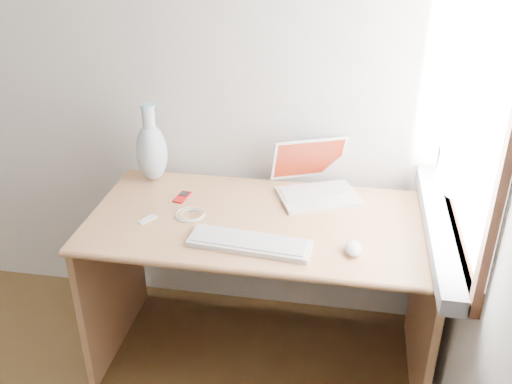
% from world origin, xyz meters
% --- Properties ---
extents(back_wall, '(3.50, 0.04, 2.60)m').
position_xyz_m(back_wall, '(0.00, 1.75, 1.30)').
color(back_wall, silver).
rests_on(back_wall, floor).
extents(window, '(0.11, 0.99, 1.10)m').
position_xyz_m(window, '(1.72, 1.30, 1.28)').
color(window, white).
rests_on(window, right_wall).
extents(desk, '(1.36, 0.68, 0.72)m').
position_xyz_m(desk, '(1.03, 1.43, 0.51)').
color(desk, tan).
rests_on(desk, floor).
extents(laptop, '(0.38, 0.38, 0.22)m').
position_xyz_m(laptop, '(1.24, 1.60, 0.77)').
color(laptop, white).
rests_on(laptop, desk).
extents(external_keyboard, '(0.46, 0.17, 0.02)m').
position_xyz_m(external_keyboard, '(1.02, 1.16, 0.73)').
color(external_keyboard, white).
rests_on(external_keyboard, desk).
extents(mouse, '(0.07, 0.10, 0.03)m').
position_xyz_m(mouse, '(1.39, 1.18, 0.74)').
color(mouse, white).
rests_on(mouse, desk).
extents(ipod, '(0.06, 0.11, 0.01)m').
position_xyz_m(ipod, '(0.67, 1.47, 0.72)').
color(ipod, '#A80B0E').
rests_on(ipod, desk).
extents(cable_coil, '(0.12, 0.12, 0.01)m').
position_xyz_m(cable_coil, '(0.74, 1.33, 0.72)').
color(cable_coil, white).
rests_on(cable_coil, desk).
extents(remote, '(0.06, 0.08, 0.01)m').
position_xyz_m(remote, '(0.59, 1.27, 0.72)').
color(remote, white).
rests_on(remote, desk).
extents(vase, '(0.14, 0.14, 0.35)m').
position_xyz_m(vase, '(0.50, 1.61, 0.86)').
color(vase, silver).
rests_on(vase, desk).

